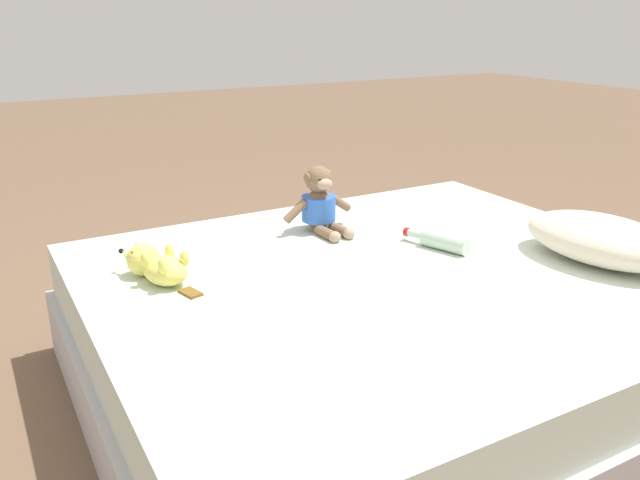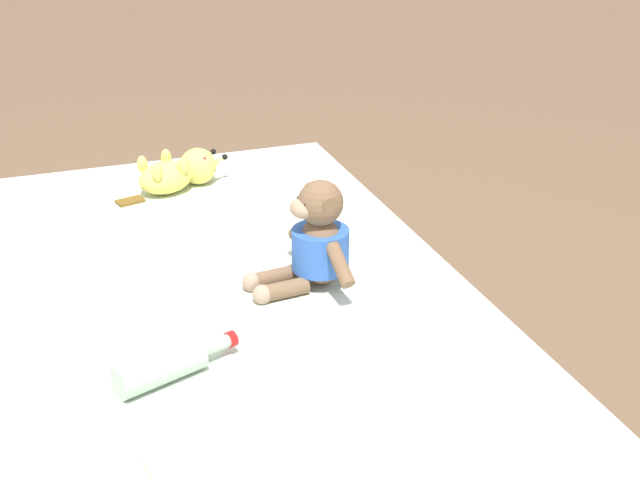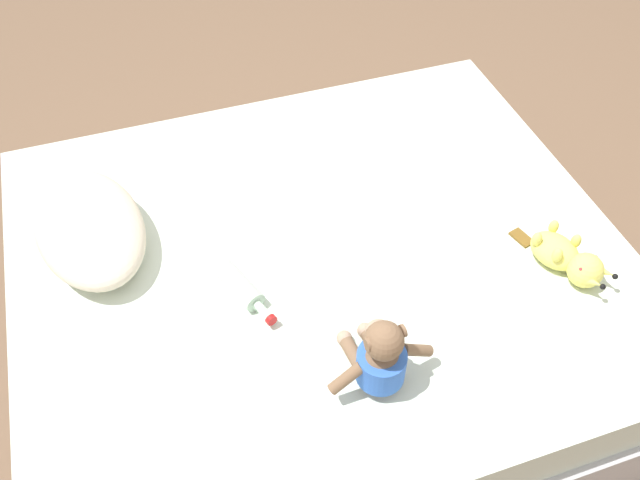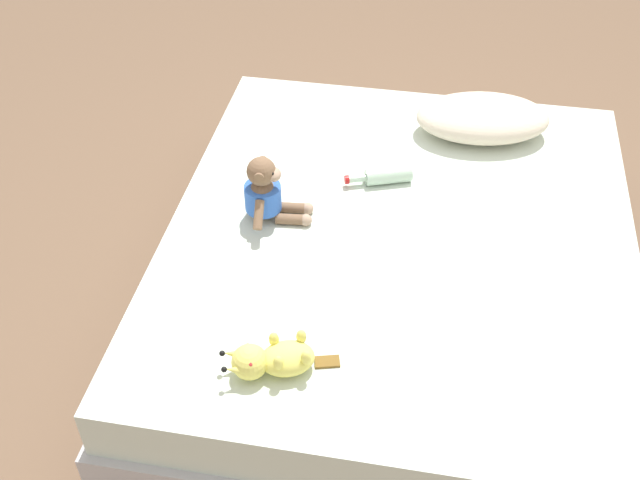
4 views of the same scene
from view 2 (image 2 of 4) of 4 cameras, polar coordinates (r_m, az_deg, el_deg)
name	(u,v)px [view 2 (image 2 of 4)]	position (r m, az deg, el deg)	size (l,w,h in m)	color
ground_plane	(121,479)	(2.03, -12.77, -14.90)	(16.00, 16.00, 0.00)	brown
bed	(112,404)	(1.91, -13.34, -10.32)	(1.57, 1.82, 0.40)	#B2B2B7
plush_monkey	(315,242)	(1.84, -0.31, -0.16)	(0.23, 0.29, 0.24)	brown
plush_yellow_creature	(179,172)	(2.40, -9.12, 4.39)	(0.32, 0.18, 0.10)	#EAE066
glass_bottle	(165,366)	(1.58, -10.05, -8.05)	(0.24, 0.12, 0.06)	#B2D1B7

